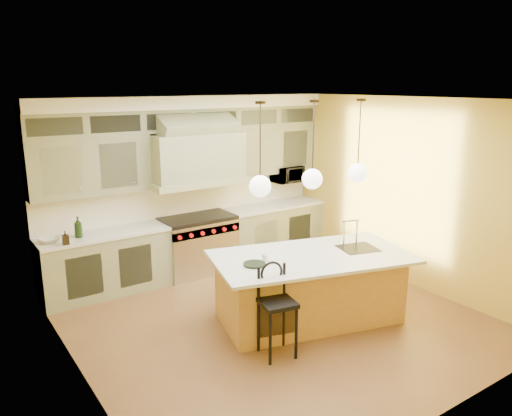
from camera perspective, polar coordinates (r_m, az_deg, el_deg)
floor at (r=6.88m, az=2.09°, el=-12.62°), size 5.00×5.00×0.00m
ceiling at (r=6.15m, az=2.33°, el=12.29°), size 5.00×5.00×0.00m
wall_back at (r=8.45m, az=-7.98°, el=2.75°), size 5.00×0.00×5.00m
wall_front at (r=4.70m, az=20.85°, el=-7.34°), size 5.00×0.00×5.00m
wall_left at (r=5.32m, az=-20.02°, el=-4.78°), size 0.00×5.00×5.00m
wall_right at (r=8.07m, az=16.61°, el=1.76°), size 0.00×5.00×5.00m
back_cabinetry at (r=8.22m, az=-7.14°, el=2.32°), size 5.00×0.77×2.90m
range at (r=8.38m, az=-6.65°, el=-4.11°), size 1.20×0.74×0.96m
kitchen_island at (r=6.74m, az=6.15°, el=-8.87°), size 2.82×1.97×1.35m
counter_stool at (r=5.83m, az=2.34°, el=-10.94°), size 0.45×0.45×1.10m
microwave at (r=9.26m, az=3.59°, el=3.87°), size 0.54×0.37×0.30m
oil_bottle_a at (r=7.57m, az=-19.66°, el=-2.07°), size 0.12×0.12×0.30m
oil_bottle_b at (r=7.31m, az=-20.96°, el=-3.19°), size 0.09×0.09×0.19m
fruit_bowl at (r=7.52m, az=-22.50°, el=-3.38°), size 0.29×0.29×0.07m
cup at (r=6.30m, az=1.04°, el=-5.65°), size 0.10×0.10×0.09m
pendant_left at (r=5.83m, az=0.48°, el=2.79°), size 0.26×0.26×1.11m
pendant_center at (r=6.32m, az=6.45°, el=3.58°), size 0.26×0.26×1.11m
pendant_right at (r=6.86m, az=11.53°, el=4.22°), size 0.26×0.26×1.11m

